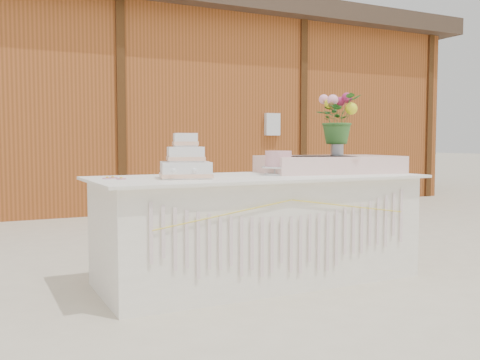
{
  "coord_description": "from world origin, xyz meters",
  "views": [
    {
      "loc": [
        -1.85,
        -3.41,
        1.01
      ],
      "look_at": [
        0.0,
        0.3,
        0.72
      ],
      "focal_mm": 40.0,
      "sensor_mm": 36.0,
      "label": 1
    }
  ],
  "objects": [
    {
      "name": "ground",
      "position": [
        0.0,
        0.0,
        0.0
      ],
      "size": [
        80.0,
        80.0,
        0.0
      ],
      "primitive_type": "plane",
      "color": "beige",
      "rests_on": "ground"
    },
    {
      "name": "barn",
      "position": [
        -0.01,
        5.99,
        1.68
      ],
      "size": [
        12.6,
        4.6,
        3.3
      ],
      "color": "#994C20",
      "rests_on": "ground"
    },
    {
      "name": "cake_table",
      "position": [
        0.0,
        -0.0,
        0.39
      ],
      "size": [
        2.4,
        1.0,
        0.77
      ],
      "color": "white",
      "rests_on": "ground"
    },
    {
      "name": "wedding_cake",
      "position": [
        -0.57,
        -0.02,
        0.87
      ],
      "size": [
        0.41,
        0.41,
        0.3
      ],
      "rotation": [
        0.0,
        0.0,
        -0.26
      ],
      "color": "white",
      "rests_on": "cake_table"
    },
    {
      "name": "pink_cake_stand",
      "position": [
        0.17,
        0.0,
        0.87
      ],
      "size": [
        0.25,
        0.25,
        0.18
      ],
      "color": "silver",
      "rests_on": "cake_table"
    },
    {
      "name": "satin_runner",
      "position": [
        0.7,
        0.1,
        0.84
      ],
      "size": [
        1.15,
        0.77,
        0.14
      ],
      "primitive_type": "cube",
      "rotation": [
        0.0,
        0.0,
        -0.14
      ],
      "color": "beige",
      "rests_on": "cake_table"
    },
    {
      "name": "flower_vase",
      "position": [
        0.8,
        0.13,
        0.98
      ],
      "size": [
        0.1,
        0.1,
        0.14
      ],
      "primitive_type": "cylinder",
      "color": "#AFAEB3",
      "rests_on": "satin_runner"
    },
    {
      "name": "bouquet",
      "position": [
        0.8,
        0.13,
        1.25
      ],
      "size": [
        0.43,
        0.39,
        0.4
      ],
      "primitive_type": "imported",
      "rotation": [
        0.0,
        0.0,
        0.25
      ],
      "color": "#356C2B",
      "rests_on": "flower_vase"
    },
    {
      "name": "loose_flowers",
      "position": [
        -1.02,
        0.08,
        0.78
      ],
      "size": [
        0.14,
        0.32,
        0.02
      ],
      "primitive_type": null,
      "rotation": [
        0.0,
        0.0,
        -0.04
      ],
      "color": "#D07F91",
      "rests_on": "cake_table"
    }
  ]
}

